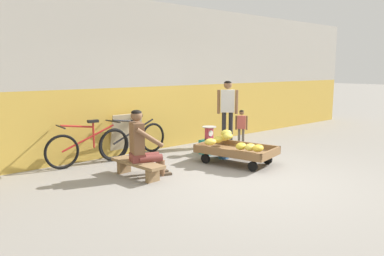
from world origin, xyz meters
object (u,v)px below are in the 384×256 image
object	(u,v)px
bicycle_near_left	(89,147)
bicycle_far_left	(134,139)
customer_child	(241,125)
low_bench	(138,166)
vendor_seated	(142,144)
plastic_crate	(209,147)
banana_cart	(237,151)
customer_adult	(228,106)
shopping_bag	(224,153)
sign_board	(126,134)
weighing_scale	(209,133)

from	to	relation	value
bicycle_near_left	bicycle_far_left	xyz separation A→B (m)	(1.06, 0.10, 0.00)
bicycle_near_left	customer_child	size ratio (longest dim) A/B	1.88
low_bench	vendor_seated	size ratio (longest dim) A/B	0.99
low_bench	plastic_crate	xyz separation A→B (m)	(2.12, 0.50, -0.05)
banana_cart	low_bench	size ratio (longest dim) A/B	1.42
bicycle_far_left	customer_adult	xyz separation A→B (m)	(2.24, -0.53, 0.60)
low_bench	bicycle_near_left	world-z (taller)	bicycle_near_left
plastic_crate	shopping_bag	distance (m)	0.54
bicycle_far_left	sign_board	bearing A→B (deg)	119.20
weighing_scale	sign_board	bearing A→B (deg)	143.21
sign_board	bicycle_far_left	bearing A→B (deg)	-60.80
banana_cart	customer_child	bearing A→B (deg)	38.42
customer_child	vendor_seated	bearing A→B (deg)	-171.65
plastic_crate	customer_adult	bearing A→B (deg)	21.07
banana_cart	low_bench	xyz separation A→B (m)	(-1.93, 0.47, -0.04)
banana_cart	vendor_seated	distance (m)	1.92
weighing_scale	customer_adult	world-z (taller)	customer_adult
banana_cart	bicycle_far_left	world-z (taller)	bicycle_far_left
weighing_scale	shopping_bag	world-z (taller)	weighing_scale
banana_cart	shopping_bag	bearing A→B (deg)	76.69
customer_adult	shopping_bag	xyz separation A→B (m)	(-1.01, -0.88, -0.83)
banana_cart	shopping_bag	world-z (taller)	banana_cart
banana_cart	bicycle_near_left	world-z (taller)	bicycle_near_left
plastic_crate	bicycle_near_left	distance (m)	2.51
plastic_crate	bicycle_far_left	xyz separation A→B (m)	(-1.32, 0.89, 0.20)
weighing_scale	bicycle_near_left	distance (m)	2.51
vendor_seated	customer_adult	xyz separation A→B (m)	(2.96, 0.88, 0.38)
low_bench	bicycle_far_left	world-z (taller)	bicycle_far_left
vendor_seated	sign_board	size ratio (longest dim) A/B	1.29
bicycle_near_left	sign_board	xyz separation A→B (m)	(0.97, 0.26, 0.09)
bicycle_far_left	customer_child	size ratio (longest dim) A/B	1.87
banana_cart	vendor_seated	world-z (taller)	vendor_seated
bicycle_near_left	shopping_bag	distance (m)	2.65
sign_board	customer_adult	world-z (taller)	customer_adult
customer_child	banana_cart	bearing A→B (deg)	-141.58
customer_child	shopping_bag	world-z (taller)	customer_child
customer_adult	plastic_crate	bearing A→B (deg)	-158.93
low_bench	plastic_crate	bearing A→B (deg)	13.22
banana_cart	sign_board	distance (m)	2.37
weighing_scale	sign_board	size ratio (longest dim) A/B	0.34
banana_cart	weighing_scale	size ratio (longest dim) A/B	5.33
bicycle_near_left	bicycle_far_left	world-z (taller)	same
low_bench	bicycle_near_left	size ratio (longest dim) A/B	0.68
weighing_scale	bicycle_near_left	xyz separation A→B (m)	(-2.38, 0.79, -0.10)
sign_board	customer_child	xyz separation A→B (m)	(2.33, -1.14, 0.11)
bicycle_far_left	sign_board	world-z (taller)	sign_board
vendor_seated	customer_child	xyz separation A→B (m)	(2.95, 0.43, -0.02)
plastic_crate	customer_child	distance (m)	1.01
customer_adult	weighing_scale	bearing A→B (deg)	-158.87
bicycle_near_left	customer_adult	xyz separation A→B (m)	(3.30, -0.43, 0.60)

